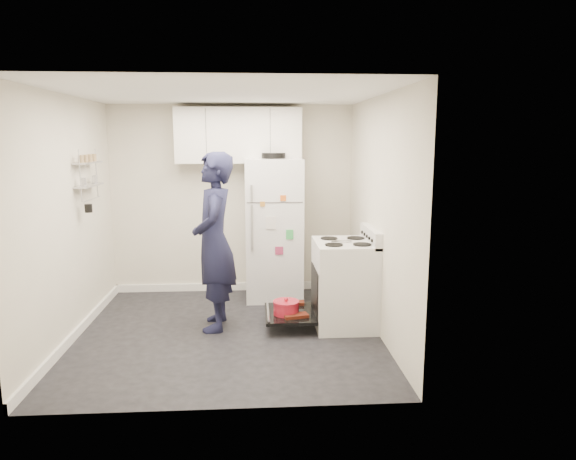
{
  "coord_description": "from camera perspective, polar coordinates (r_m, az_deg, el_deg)",
  "views": [
    {
      "loc": [
        0.3,
        -5.28,
        2.05
      ],
      "look_at": [
        0.67,
        0.37,
        1.05
      ],
      "focal_mm": 32.0,
      "sensor_mm": 36.0,
      "label": 1
    }
  ],
  "objects": [
    {
      "name": "wall_shelf_rack",
      "position": [
        6.06,
        -21.28,
        5.81
      ],
      "size": [
        0.14,
        0.6,
        0.61
      ],
      "color": "#B2B2B7",
      "rests_on": "room"
    },
    {
      "name": "electric_range",
      "position": [
        5.73,
        6.15,
        -6.05
      ],
      "size": [
        0.66,
        0.76,
        1.1
      ],
      "color": "silver",
      "rests_on": "ground"
    },
    {
      "name": "refrigerator",
      "position": [
        6.63,
        -1.58,
        0.15
      ],
      "size": [
        0.72,
        0.74,
        1.88
      ],
      "color": "silver",
      "rests_on": "ground"
    },
    {
      "name": "room",
      "position": [
        5.38,
        -7.16,
        0.95
      ],
      "size": [
        3.21,
        3.21,
        2.51
      ],
      "color": "black",
      "rests_on": "ground"
    },
    {
      "name": "upper_cabinets",
      "position": [
        6.71,
        -5.5,
        10.41
      ],
      "size": [
        1.6,
        0.33,
        0.7
      ],
      "primitive_type": "cube",
      "color": "silver",
      "rests_on": "room"
    },
    {
      "name": "open_oven_door",
      "position": [
        5.73,
        0.06,
        -8.94
      ],
      "size": [
        0.55,
        0.7,
        0.22
      ],
      "color": "black",
      "rests_on": "ground"
    },
    {
      "name": "person",
      "position": [
        5.58,
        -8.2,
        -1.31
      ],
      "size": [
        0.47,
        0.71,
        1.92
      ],
      "primitive_type": "imported",
      "rotation": [
        0.0,
        0.0,
        -1.55
      ],
      "color": "#171833",
      "rests_on": "ground"
    }
  ]
}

